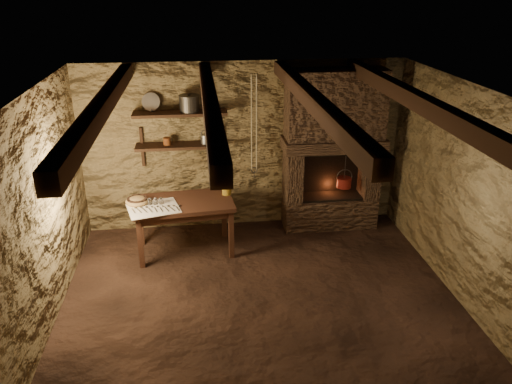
{
  "coord_description": "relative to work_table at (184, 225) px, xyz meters",
  "views": [
    {
      "loc": [
        -0.63,
        -4.74,
        3.4
      ],
      "look_at": [
        0.05,
        0.9,
        0.96
      ],
      "focal_mm": 35.0,
      "sensor_mm": 36.0,
      "label": 1
    }
  ],
  "objects": [
    {
      "name": "pewter_cutlery_row",
      "position": [
        -0.37,
        -0.2,
        0.35
      ],
      "size": [
        0.55,
        0.32,
        0.01
      ],
      "primitive_type": null,
      "rotation": [
        0.0,
        0.0,
        0.26
      ],
      "color": "gray",
      "rests_on": "linen_cloth"
    },
    {
      "name": "beam_far_right",
      "position": [
        2.36,
        -1.24,
        1.92
      ],
      "size": [
        0.14,
        3.95,
        0.16
      ],
      "primitive_type": "cube",
      "color": "black",
      "rests_on": "ceiling"
    },
    {
      "name": "iron_stockpot",
      "position": [
        0.14,
        0.6,
        1.47
      ],
      "size": [
        0.32,
        0.32,
        0.2
      ],
      "primitive_type": "cylinder",
      "rotation": [
        0.0,
        0.0,
        0.25
      ],
      "color": "#2E2B29",
      "rests_on": "shelf_upper"
    },
    {
      "name": "rusty_tin",
      "position": [
        -0.19,
        0.6,
        0.97
      ],
      "size": [
        0.13,
        0.13,
        0.1
      ],
      "primitive_type": "cylinder",
      "rotation": [
        0.0,
        0.0,
        -0.34
      ],
      "color": "#632E13",
      "rests_on": "shelf_lower"
    },
    {
      "name": "beam_mid_left",
      "position": [
        0.36,
        -1.24,
        1.92
      ],
      "size": [
        0.14,
        3.95,
        0.16
      ],
      "primitive_type": "cube",
      "color": "black",
      "rests_on": "ceiling"
    },
    {
      "name": "linen_cloth",
      "position": [
        -0.37,
        -0.18,
        0.34
      ],
      "size": [
        0.73,
        0.64,
        0.01
      ],
      "primitive_type": "cube",
      "rotation": [
        0.0,
        0.0,
        0.26
      ],
      "color": "white",
      "rests_on": "work_table"
    },
    {
      "name": "shelf_upper",
      "position": [
        0.01,
        0.6,
        1.36
      ],
      "size": [
        1.25,
        0.3,
        0.04
      ],
      "primitive_type": "cube",
      "color": "black",
      "rests_on": "back_wall"
    },
    {
      "name": "work_table",
      "position": [
        0.0,
        0.0,
        0.0
      ],
      "size": [
        1.35,
        0.85,
        0.73
      ],
      "rotation": [
        0.0,
        0.0,
        0.09
      ],
      "color": "#371D13",
      "rests_on": "floor"
    },
    {
      "name": "beam_mid_right",
      "position": [
        1.36,
        -1.24,
        1.92
      ],
      "size": [
        0.14,
        3.95,
        0.16
      ],
      "primitive_type": "cube",
      "color": "black",
      "rests_on": "ceiling"
    },
    {
      "name": "floor",
      "position": [
        0.86,
        -1.24,
        -0.39
      ],
      "size": [
        4.5,
        4.5,
        0.0
      ],
      "primitive_type": "plane",
      "color": "black",
      "rests_on": "ground"
    },
    {
      "name": "red_pot",
      "position": [
        2.3,
        0.48,
        0.31
      ],
      "size": [
        0.25,
        0.25,
        0.54
      ],
      "rotation": [
        0.0,
        0.0,
        0.26
      ],
      "color": "maroon",
      "rests_on": "hearth"
    },
    {
      "name": "small_kettle",
      "position": [
        0.34,
        0.6,
        0.99
      ],
      "size": [
        0.21,
        0.19,
        0.19
      ],
      "primitive_type": null,
      "rotation": [
        0.0,
        0.0,
        -0.34
      ],
      "color": "gray",
      "rests_on": "shelf_lower"
    },
    {
      "name": "ceiling",
      "position": [
        0.86,
        -1.24,
        2.01
      ],
      "size": [
        4.5,
        4.0,
        0.04
      ],
      "primitive_type": "cube",
      "color": "black",
      "rests_on": "back_wall"
    },
    {
      "name": "back_wall",
      "position": [
        0.86,
        0.76,
        0.81
      ],
      "size": [
        4.5,
        0.04,
        2.4
      ],
      "primitive_type": "cube",
      "color": "brown",
      "rests_on": "floor"
    },
    {
      "name": "hanging_ropes",
      "position": [
        0.91,
        -0.19,
        1.41
      ],
      "size": [
        0.08,
        0.08,
        1.2
      ],
      "primitive_type": null,
      "color": "#BEB186",
      "rests_on": "ceiling"
    },
    {
      "name": "stoneware_jug",
      "position": [
        0.58,
        0.17,
        0.52
      ],
      "size": [
        0.15,
        0.15,
        0.43
      ],
      "rotation": [
        0.0,
        0.0,
        0.29
      ],
      "color": "olive",
      "rests_on": "work_table"
    },
    {
      "name": "shelf_lower",
      "position": [
        0.01,
        0.6,
        0.91
      ],
      "size": [
        1.25,
        0.3,
        0.04
      ],
      "primitive_type": "cube",
      "color": "black",
      "rests_on": "back_wall"
    },
    {
      "name": "hearth",
      "position": [
        2.11,
        0.53,
        0.83
      ],
      "size": [
        1.43,
        0.51,
        2.3
      ],
      "color": "#35241A",
      "rests_on": "floor"
    },
    {
      "name": "wooden_bowl",
      "position": [
        -0.58,
        -0.0,
        0.37
      ],
      "size": [
        0.32,
        0.32,
        0.11
      ],
      "primitive_type": "ellipsoid",
      "rotation": [
        0.0,
        0.0,
        0.06
      ],
      "color": "olive",
      "rests_on": "work_table"
    },
    {
      "name": "tin_pan",
      "position": [
        -0.36,
        0.7,
        1.5
      ],
      "size": [
        0.26,
        0.15,
        0.24
      ],
      "primitive_type": "cylinder",
      "rotation": [
        1.26,
        0.0,
        -0.17
      ],
      "color": "gray",
      "rests_on": "shelf_upper"
    },
    {
      "name": "right_wall",
      "position": [
        3.11,
        -1.24,
        0.81
      ],
      "size": [
        0.04,
        4.0,
        2.4
      ],
      "primitive_type": "cube",
      "color": "brown",
      "rests_on": "floor"
    },
    {
      "name": "beam_far_left",
      "position": [
        -0.64,
        -1.24,
        1.92
      ],
      "size": [
        0.14,
        3.95,
        0.16
      ],
      "primitive_type": "cube",
      "color": "black",
      "rests_on": "ceiling"
    },
    {
      "name": "front_wall",
      "position": [
        0.86,
        -3.24,
        0.81
      ],
      "size": [
        4.5,
        0.04,
        2.4
      ],
      "primitive_type": "cube",
      "color": "brown",
      "rests_on": "floor"
    },
    {
      "name": "left_wall",
      "position": [
        -1.39,
        -1.24,
        0.81
      ],
      "size": [
        0.04,
        4.0,
        2.4
      ],
      "primitive_type": "cube",
      "color": "brown",
      "rests_on": "floor"
    },
    {
      "name": "drinking_glasses",
      "position": [
        -0.35,
        -0.06,
        0.39
      ],
      "size": [
        0.2,
        0.06,
        0.08
      ],
      "primitive_type": null,
      "color": "silver",
      "rests_on": "linen_cloth"
    }
  ]
}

